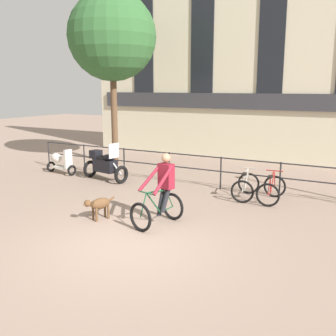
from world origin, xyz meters
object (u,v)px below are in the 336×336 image
Objects in this scene: parked_scooter at (60,162)px; dog at (99,204)px; cyclist_with_bike at (161,193)px; parked_bicycle_mid_left at (271,190)px; parked_motorcycle at (105,165)px; parked_bicycle_near_lamp at (246,186)px.

dog is at bearing -120.25° from parked_scooter.
parked_bicycle_mid_left is (1.84, 3.12, -0.41)m from cyclist_with_bike.
parked_motorcycle is 1.54× the size of parked_bicycle_mid_left.
parked_bicycle_near_lamp is (5.04, 0.16, -0.20)m from parked_motorcycle.
parked_motorcycle is 1.49× the size of parked_bicycle_near_lamp.
parked_motorcycle reaches higher than parked_bicycle_near_lamp.
cyclist_with_bike is at bearing -117.48° from parked_motorcycle.
parked_bicycle_near_lamp is at bearing 73.82° from dog.
parked_bicycle_near_lamp is 1.03× the size of parked_bicycle_mid_left.
parked_scooter reaches higher than dog.
dog is at bearing -148.36° from cyclist_with_bike.
parked_scooter is at bearing 162.12° from dog.
parked_motorcycle is at bearing -5.82° from parked_bicycle_near_lamp.
parked_scooter is at bearing 97.37° from parked_motorcycle.
cyclist_with_bike is at bearing 63.29° from parked_bicycle_near_lamp.
parked_bicycle_mid_left is at bearing 73.05° from cyclist_with_bike.
parked_scooter is at bearing -3.10° from parked_bicycle_mid_left.
parked_bicycle_near_lamp is at bearing -3.73° from parked_bicycle_mid_left.
parked_bicycle_near_lamp is 0.90× the size of parked_scooter.
parked_bicycle_mid_left is at bearing -82.42° from parked_scooter.
parked_bicycle_near_lamp is (2.57, 3.60, -0.04)m from dog.
parked_motorcycle reaches higher than dog.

